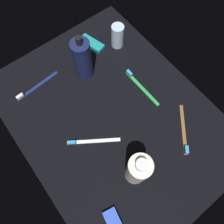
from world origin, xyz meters
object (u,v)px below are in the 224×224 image
at_px(bodywash_bottle, 138,170).
at_px(toothbrush_navy, 35,87).
at_px(lotion_bottle, 83,59).
at_px(toothbrush_white, 91,141).
at_px(deodorant_stick, 117,36).
at_px(toothbrush_brown, 184,132).
at_px(snack_bar_teal, 92,43).
at_px(toothbrush_green, 140,86).

bearing_deg(bodywash_bottle, toothbrush_navy, 11.37).
height_order(bodywash_bottle, toothbrush_navy, bodywash_bottle).
xyz_separation_m(lotion_bottle, toothbrush_white, (-0.24, 0.14, -0.08)).
xyz_separation_m(deodorant_stick, toothbrush_navy, (0.03, 0.37, -0.04)).
height_order(lotion_bottle, bodywash_bottle, lotion_bottle).
height_order(toothbrush_navy, toothbrush_brown, same).
relative_size(lotion_bottle, snack_bar_teal, 1.87).
bearing_deg(snack_bar_teal, deodorant_stick, -143.48).
bearing_deg(lotion_bottle, toothbrush_brown, -162.47).
xyz_separation_m(deodorant_stick, toothbrush_white, (-0.27, 0.33, -0.04)).
xyz_separation_m(toothbrush_green, toothbrush_white, (-0.06, 0.27, 0.00)).
xyz_separation_m(deodorant_stick, toothbrush_green, (-0.21, 0.05, -0.04)).
bearing_deg(toothbrush_white, deodorant_stick, -50.68).
bearing_deg(deodorant_stick, toothbrush_brown, 173.22).
relative_size(bodywash_bottle, snack_bar_teal, 1.82).
xyz_separation_m(toothbrush_navy, snack_bar_teal, (0.03, -0.29, 0.00)).
distance_m(toothbrush_green, toothbrush_brown, 0.23).
distance_m(lotion_bottle, toothbrush_green, 0.23).
relative_size(deodorant_stick, snack_bar_teal, 0.95).
bearing_deg(deodorant_stick, snack_bar_teal, 52.54).
distance_m(bodywash_bottle, toothbrush_white, 0.20).
relative_size(deodorant_stick, toothbrush_green, 0.55).
distance_m(bodywash_bottle, toothbrush_navy, 0.48).
height_order(deodorant_stick, snack_bar_teal, deodorant_stick).
distance_m(bodywash_bottle, toothbrush_green, 0.33).
height_order(toothbrush_white, toothbrush_brown, same).
xyz_separation_m(toothbrush_green, snack_bar_teal, (0.27, 0.03, 0.00)).
relative_size(bodywash_bottle, toothbrush_green, 1.05).
relative_size(toothbrush_white, toothbrush_brown, 1.06).
bearing_deg(toothbrush_white, toothbrush_brown, -121.93).
distance_m(deodorant_stick, snack_bar_teal, 0.11).
relative_size(bodywash_bottle, toothbrush_navy, 1.05).
bearing_deg(deodorant_stick, lotion_bottle, 99.12).
distance_m(lotion_bottle, toothbrush_white, 0.29).
xyz_separation_m(toothbrush_green, toothbrush_brown, (-0.23, -0.00, 0.00)).
distance_m(lotion_bottle, deodorant_stick, 0.19).
bearing_deg(bodywash_bottle, lotion_bottle, -12.85).
bearing_deg(lotion_bottle, toothbrush_green, -144.47).
height_order(lotion_bottle, toothbrush_white, lotion_bottle).
bearing_deg(toothbrush_brown, toothbrush_navy, 34.22).
relative_size(toothbrush_brown, snack_bar_teal, 1.41).
bearing_deg(toothbrush_white, toothbrush_green, -77.71).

